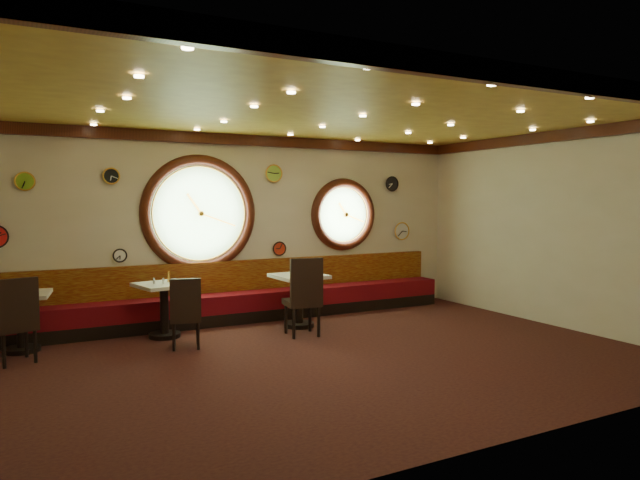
{
  "coord_description": "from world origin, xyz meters",
  "views": [
    {
      "loc": [
        -3.27,
        -6.46,
        2.07
      ],
      "look_at": [
        0.55,
        0.8,
        1.5
      ],
      "focal_mm": 32.0,
      "sensor_mm": 36.0,
      "label": 1
    }
  ],
  "objects_px": {
    "table_b": "(164,303)",
    "condiment_c_salt": "(296,272)",
    "condiment_c_bottle": "(305,268)",
    "chair_b": "(186,308)",
    "condiment_a_salt": "(9,289)",
    "condiment_b_pepper": "(163,281)",
    "table_c": "(299,294)",
    "chair_a": "(17,315)",
    "table_a": "(21,315)",
    "condiment_b_salt": "(154,281)",
    "chair_c": "(304,292)",
    "condiment_a_bottle": "(24,287)",
    "condiment_c_pepper": "(296,271)",
    "condiment_b_bottle": "(169,277)",
    "condiment_a_pepper": "(19,290)"
  },
  "relations": [
    {
      "from": "table_c",
      "to": "condiment_c_salt",
      "type": "height_order",
      "value": "condiment_c_salt"
    },
    {
      "from": "table_c",
      "to": "chair_a",
      "type": "relative_size",
      "value": 1.26
    },
    {
      "from": "chair_a",
      "to": "condiment_c_pepper",
      "type": "relative_size",
      "value": 5.96
    },
    {
      "from": "table_a",
      "to": "table_b",
      "type": "relative_size",
      "value": 0.93
    },
    {
      "from": "condiment_c_salt",
      "to": "condiment_a_pepper",
      "type": "height_order",
      "value": "condiment_c_salt"
    },
    {
      "from": "table_a",
      "to": "condiment_b_pepper",
      "type": "bearing_deg",
      "value": -4.02
    },
    {
      "from": "table_b",
      "to": "condiment_c_salt",
      "type": "relative_size",
      "value": 10.28
    },
    {
      "from": "condiment_c_bottle",
      "to": "chair_b",
      "type": "bearing_deg",
      "value": -162.9
    },
    {
      "from": "table_c",
      "to": "table_a",
      "type": "bearing_deg",
      "value": 174.8
    },
    {
      "from": "table_a",
      "to": "table_c",
      "type": "relative_size",
      "value": 0.97
    },
    {
      "from": "chair_c",
      "to": "condiment_a_bottle",
      "type": "distance_m",
      "value": 3.92
    },
    {
      "from": "condiment_b_pepper",
      "to": "condiment_a_bottle",
      "type": "distance_m",
      "value": 1.86
    },
    {
      "from": "chair_c",
      "to": "condiment_b_bottle",
      "type": "relative_size",
      "value": 4.54
    },
    {
      "from": "condiment_a_pepper",
      "to": "condiment_a_bottle",
      "type": "distance_m",
      "value": 0.11
    },
    {
      "from": "condiment_c_pepper",
      "to": "chair_c",
      "type": "bearing_deg",
      "value": -104.7
    },
    {
      "from": "table_a",
      "to": "condiment_a_pepper",
      "type": "bearing_deg",
      "value": -133.03
    },
    {
      "from": "table_b",
      "to": "condiment_b_pepper",
      "type": "relative_size",
      "value": 10.1
    },
    {
      "from": "chair_b",
      "to": "condiment_a_pepper",
      "type": "relative_size",
      "value": 6.86
    },
    {
      "from": "table_b",
      "to": "condiment_a_pepper",
      "type": "distance_m",
      "value": 1.96
    },
    {
      "from": "table_c",
      "to": "condiment_a_salt",
      "type": "relative_size",
      "value": 7.69
    },
    {
      "from": "table_c",
      "to": "chair_b",
      "type": "bearing_deg",
      "value": -164.87
    },
    {
      "from": "condiment_b_salt",
      "to": "condiment_a_pepper",
      "type": "xyz_separation_m",
      "value": [
        -1.79,
        0.06,
        -0.02
      ]
    },
    {
      "from": "condiment_c_pepper",
      "to": "chair_b",
      "type": "bearing_deg",
      "value": -163.65
    },
    {
      "from": "table_c",
      "to": "condiment_b_pepper",
      "type": "bearing_deg",
      "value": 173.75
    },
    {
      "from": "table_b",
      "to": "condiment_b_bottle",
      "type": "xyz_separation_m",
      "value": [
        0.1,
        0.09,
        0.39
      ]
    },
    {
      "from": "condiment_b_salt",
      "to": "condiment_b_bottle",
      "type": "height_order",
      "value": "condiment_b_bottle"
    },
    {
      "from": "condiment_b_salt",
      "to": "condiment_b_bottle",
      "type": "bearing_deg",
      "value": 21.26
    },
    {
      "from": "condiment_b_salt",
      "to": "condiment_b_bottle",
      "type": "distance_m",
      "value": 0.26
    },
    {
      "from": "condiment_b_bottle",
      "to": "condiment_c_bottle",
      "type": "xyz_separation_m",
      "value": [
        2.19,
        -0.26,
        0.03
      ]
    },
    {
      "from": "chair_c",
      "to": "condiment_a_salt",
      "type": "height_order",
      "value": "chair_c"
    },
    {
      "from": "table_a",
      "to": "condiment_a_bottle",
      "type": "bearing_deg",
      "value": 52.56
    },
    {
      "from": "chair_b",
      "to": "condiment_b_salt",
      "type": "bearing_deg",
      "value": 121.1
    },
    {
      "from": "chair_c",
      "to": "condiment_c_pepper",
      "type": "distance_m",
      "value": 0.75
    },
    {
      "from": "condiment_c_pepper",
      "to": "condiment_c_bottle",
      "type": "height_order",
      "value": "condiment_c_bottle"
    },
    {
      "from": "table_a",
      "to": "condiment_c_bottle",
      "type": "height_order",
      "value": "condiment_c_bottle"
    },
    {
      "from": "condiment_c_bottle",
      "to": "table_b",
      "type": "bearing_deg",
      "value": 175.82
    },
    {
      "from": "condiment_a_salt",
      "to": "condiment_b_pepper",
      "type": "bearing_deg",
      "value": -6.43
    },
    {
      "from": "chair_a",
      "to": "condiment_b_pepper",
      "type": "height_order",
      "value": "chair_a"
    },
    {
      "from": "chair_a",
      "to": "condiment_b_salt",
      "type": "xyz_separation_m",
      "value": [
        1.82,
        0.58,
        0.24
      ]
    },
    {
      "from": "condiment_a_salt",
      "to": "condiment_b_pepper",
      "type": "distance_m",
      "value": 2.05
    },
    {
      "from": "chair_a",
      "to": "condiment_b_salt",
      "type": "relative_size",
      "value": 7.4
    },
    {
      "from": "condiment_a_bottle",
      "to": "condiment_b_bottle",
      "type": "height_order",
      "value": "condiment_b_bottle"
    },
    {
      "from": "condiment_c_salt",
      "to": "table_c",
      "type": "bearing_deg",
      "value": -9.37
    },
    {
      "from": "table_c",
      "to": "chair_b",
      "type": "relative_size",
      "value": 1.4
    },
    {
      "from": "table_c",
      "to": "condiment_b_salt",
      "type": "height_order",
      "value": "condiment_b_salt"
    },
    {
      "from": "chair_b",
      "to": "condiment_b_bottle",
      "type": "relative_size",
      "value": 3.76
    },
    {
      "from": "chair_c",
      "to": "condiment_c_bottle",
      "type": "distance_m",
      "value": 0.92
    },
    {
      "from": "table_c",
      "to": "condiment_c_pepper",
      "type": "xyz_separation_m",
      "value": [
        -0.04,
        0.03,
        0.38
      ]
    },
    {
      "from": "chair_b",
      "to": "condiment_a_pepper",
      "type": "height_order",
      "value": "chair_b"
    },
    {
      "from": "table_a",
      "to": "condiment_b_salt",
      "type": "distance_m",
      "value": 1.81
    }
  ]
}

